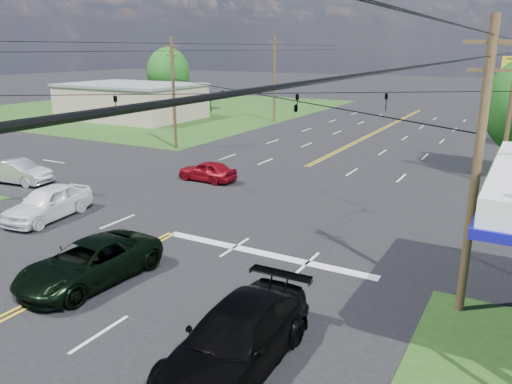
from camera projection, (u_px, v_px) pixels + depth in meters
The scene contains 16 objects.
ground at pixel (254, 193), 30.49m from camera, with size 280.00×280.00×0.00m, color black.
grass_nw at pixel (154, 108), 73.71m from camera, with size 46.00×48.00×0.03m, color #1E4215.
stop_bar at pixel (265, 254), 21.44m from camera, with size 10.00×0.50×0.02m, color silver.
retail_nw at pixel (132, 102), 62.43m from camera, with size 16.00×11.00×4.00m, color tan.
pole_se at pixel (477, 169), 15.50m from camera, with size 1.60×0.28×9.50m.
pole_nw at pixel (174, 92), 42.76m from camera, with size 1.60×0.28×9.50m.
pole_ne at pixel (510, 109), 30.60m from camera, with size 1.60×0.28×9.50m.
pole_left_far at pixel (274, 78), 58.63m from camera, with size 1.60×0.28×10.00m.
span_wire_signals at pixel (254, 94), 28.83m from camera, with size 26.00×18.00×1.13m.
power_lines at pixel (236, 47), 26.43m from camera, with size 26.04×100.00×0.64m.
tree_far_l at pixel (168, 72), 70.87m from camera, with size 6.08×6.08×8.72m.
pickup_dkgreen at pixel (90, 262), 18.69m from camera, with size 2.63×5.71×1.59m, color black.
suv_black at pixel (237, 338), 13.65m from camera, with size 2.45×6.03×1.75m, color black.
pickup_white at pixel (48, 203), 25.71m from camera, with size 2.03×5.04×1.72m, color white.
sedan_silver at pixel (18, 172), 32.48m from camera, with size 1.64×4.69×1.55m, color silver.
sedan_red at pixel (207, 171), 33.08m from camera, with size 1.63×4.04×1.38m, color maroon.
Camera 1 is at (14.34, -13.52, 8.52)m, focal length 35.00 mm.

